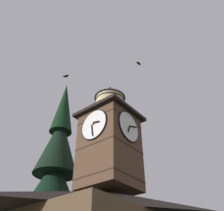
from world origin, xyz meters
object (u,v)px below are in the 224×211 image
(flying_bird_high, at_px, (138,63))
(flying_bird_low, at_px, (66,76))
(pine_tree_behind, at_px, (51,204))
(moon, at_px, (16,201))
(clock_tower, at_px, (110,139))

(flying_bird_high, distance_m, flying_bird_low, 7.01)
(pine_tree_behind, height_order, flying_bird_high, pine_tree_behind)
(moon, xyz_separation_m, flying_bird_high, (12.53, 37.14, 3.90))
(clock_tower, xyz_separation_m, pine_tree_behind, (-0.57, -6.67, -3.45))
(pine_tree_behind, relative_size, moon, 10.91)
(pine_tree_behind, xyz_separation_m, flying_bird_low, (3.03, 3.55, 9.84))
(pine_tree_behind, xyz_separation_m, moon, (-14.03, -28.68, 8.03))
(flying_bird_high, xyz_separation_m, flying_bird_low, (4.54, -4.92, -2.09))
(moon, relative_size, flying_bird_low, 3.39)
(clock_tower, height_order, moon, moon)
(moon, xyz_separation_m, flying_bird_low, (17.07, 32.22, 1.81))
(flying_bird_high, relative_size, flying_bird_low, 0.95)
(moon, bearing_deg, flying_bird_high, 71.36)
(pine_tree_behind, bearing_deg, flying_bird_low, 49.48)
(clock_tower, distance_m, flying_bird_low, 7.52)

